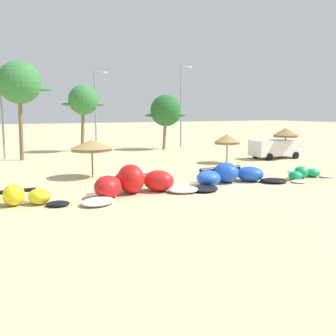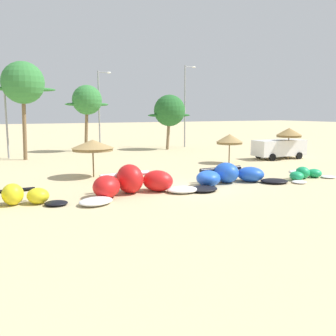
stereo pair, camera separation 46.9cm
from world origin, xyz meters
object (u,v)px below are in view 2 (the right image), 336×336
(palm_left_of_gap, at_px, (23,83))
(lamppost_east, at_px, (186,103))
(kite_far_left, at_px, (13,198))
(beach_umbrella_near_palms, at_px, (289,133))
(palm_center_left, at_px, (87,101))
(palm_center_right, at_px, (169,111))
(parked_van, at_px, (278,148))
(beach_umbrella_near_van, at_px, (93,145))
(kite_left_of_center, at_px, (230,176))
(kite_center, at_px, (306,174))
(lamppost_east_center, at_px, (100,107))
(lamppost_west_center, at_px, (7,112))
(kite_left, at_px, (133,183))
(beach_umbrella_middle, at_px, (230,139))

(palm_left_of_gap, height_order, lamppost_east, lamppost_east)
(kite_far_left, bearing_deg, beach_umbrella_near_palms, 16.36)
(palm_center_left, relative_size, palm_center_right, 1.15)
(parked_van, bearing_deg, beach_umbrella_near_van, -174.03)
(kite_left_of_center, xyz_separation_m, kite_center, (5.66, -0.96, -0.19))
(kite_far_left, xyz_separation_m, palm_center_right, (19.34, 21.25, 4.26))
(kite_far_left, xyz_separation_m, kite_center, (18.55, -1.00, -0.10))
(kite_far_left, xyz_separation_m, lamppost_east, (22.58, 23.04, 5.31))
(kite_left_of_center, bearing_deg, lamppost_east_center, 93.14)
(kite_left_of_center, relative_size, parked_van, 1.44)
(parked_van, height_order, palm_center_right, palm_center_right)
(palm_center_left, bearing_deg, beach_umbrella_near_van, -103.57)
(palm_left_of_gap, bearing_deg, lamppost_west_center, 128.50)
(lamppost_west_center, distance_m, lamppost_east, 21.60)
(lamppost_east, bearing_deg, parked_van, -82.04)
(palm_left_of_gap, height_order, lamppost_east_center, lamppost_east_center)
(palm_center_right, bearing_deg, kite_center, -92.03)
(parked_van, relative_size, lamppost_east_center, 0.57)
(kite_left, xyz_separation_m, parked_van, (18.45, 8.40, 0.46))
(palm_left_of_gap, bearing_deg, palm_center_left, 33.17)
(lamppost_east_center, height_order, lamppost_east, lamppost_east)
(kite_far_left, bearing_deg, kite_center, -3.10)
(beach_umbrella_near_palms, height_order, lamppost_west_center, lamppost_west_center)
(kite_center, xyz_separation_m, palm_left_of_gap, (-15.95, 19.53, 6.88))
(palm_left_of_gap, xyz_separation_m, lamppost_east, (19.98, 4.51, -1.47))
(kite_left, relative_size, kite_center, 1.64)
(kite_center, height_order, lamppost_east, lamppost_east)
(palm_center_right, xyz_separation_m, lamppost_east_center, (-7.77, 2.84, 0.49))
(kite_left, height_order, lamppost_west_center, lamppost_west_center)
(kite_far_left, distance_m, lamppost_east_center, 27.14)
(beach_umbrella_near_van, distance_m, lamppost_west_center, 14.93)
(kite_left, distance_m, parked_van, 20.28)
(palm_center_left, distance_m, lamppost_west_center, 9.21)
(kite_center, distance_m, palm_left_of_gap, 26.14)
(kite_left_of_center, relative_size, beach_umbrella_near_palms, 2.50)
(lamppost_west_center, bearing_deg, kite_far_left, -93.34)
(kite_far_left, bearing_deg, kite_left, -1.45)
(palm_left_of_gap, distance_m, palm_center_right, 17.14)
(beach_umbrella_near_palms, bearing_deg, kite_left_of_center, -148.78)
(palm_left_of_gap, distance_m, lamppost_west_center, 3.50)
(beach_umbrella_near_van, height_order, lamppost_east, lamppost_east)
(palm_center_left, xyz_separation_m, lamppost_west_center, (-8.63, -2.94, -1.30))
(beach_umbrella_near_van, distance_m, palm_left_of_gap, 13.59)
(lamppost_west_center, bearing_deg, beach_umbrella_middle, -35.68)
(beach_umbrella_near_palms, xyz_separation_m, palm_center_left, (-15.33, 15.87, 3.23))
(kite_left, bearing_deg, kite_far_left, 178.55)
(beach_umbrella_near_van, bearing_deg, kite_left_of_center, -41.33)
(parked_van, distance_m, palm_center_right, 14.50)
(palm_center_right, bearing_deg, palm_center_left, 168.16)
(kite_center, height_order, palm_center_right, palm_center_right)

